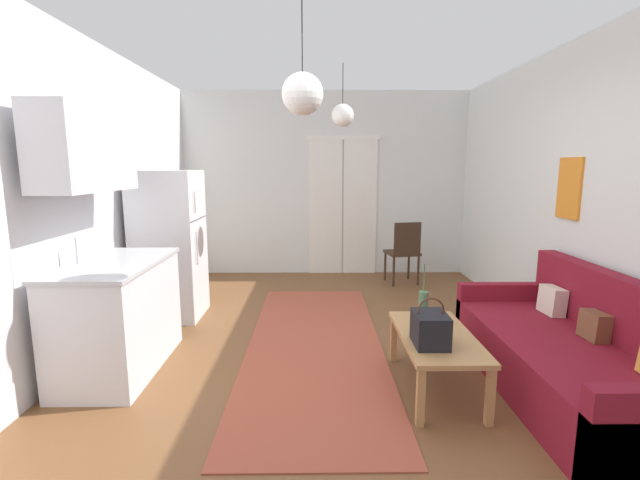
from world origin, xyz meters
TOP-DOWN VIEW (x-y plane):
  - ground_plane at (0.00, 0.00)m, footprint 4.81×7.44m
  - wall_back at (0.01, 3.47)m, footprint 4.41×0.13m
  - wall_right at (2.16, -0.01)m, footprint 0.12×7.04m
  - wall_left at (-2.16, 0.00)m, footprint 0.12×7.04m
  - area_rug at (-0.16, 0.62)m, footprint 1.22×3.44m
  - couch at (1.71, -0.27)m, footprint 0.89×2.04m
  - coffee_table at (0.73, -0.20)m, footprint 0.52×1.02m
  - bamboo_vase at (0.69, 0.08)m, footprint 0.07×0.07m
  - handbag at (0.63, -0.38)m, footprint 0.22×0.29m
  - refrigerator at (-1.72, 1.45)m, footprint 0.68×0.66m
  - kitchen_counter at (-1.77, 0.17)m, footprint 0.65×1.22m
  - accent_chair at (1.08, 2.74)m, footprint 0.49×0.47m
  - pendant_lamp_near at (-0.24, -0.12)m, footprint 0.28×0.28m
  - pendant_lamp_far at (0.15, 1.75)m, footprint 0.25×0.25m

SIDE VIEW (x-z plane):
  - ground_plane at x=0.00m, z-range -0.10..0.00m
  - area_rug at x=-0.16m, z-range 0.00..0.01m
  - couch at x=1.71m, z-range -0.16..0.70m
  - coffee_table at x=0.73m, z-range 0.16..0.58m
  - accent_chair at x=1.08m, z-range 0.05..0.93m
  - handbag at x=0.63m, z-range 0.37..0.70m
  - bamboo_vase at x=0.69m, z-range 0.31..0.77m
  - kitchen_counter at x=-1.77m, z-range -0.26..1.79m
  - refrigerator at x=-1.72m, z-range 0.00..1.59m
  - wall_back at x=0.01m, z-range -0.01..2.71m
  - wall_left at x=-2.16m, z-range 0.00..2.73m
  - wall_right at x=2.16m, z-range 0.00..2.73m
  - pendant_lamp_near at x=-0.24m, z-range 1.73..2.49m
  - pendant_lamp_far at x=0.15m, z-range 1.84..2.51m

